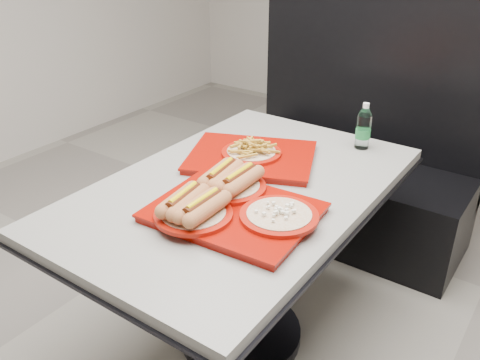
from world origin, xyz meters
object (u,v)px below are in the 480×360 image
Objects in this scene: booth_bench at (353,165)px; tray_near at (229,203)px; diner_table at (241,222)px; tray_far at (251,154)px; water_bottle at (363,129)px.

tray_near is (0.09, -1.29, 0.39)m from booth_bench.
booth_bench reaches higher than tray_near.
tray_near is (0.09, -0.20, 0.21)m from diner_table.
tray_near reaches higher than tray_far.
water_bottle is (0.23, -0.52, 0.43)m from booth_bench.
booth_bench is 0.98m from tray_far.
tray_near is at bearing -86.01° from booth_bench.
diner_table is 7.13× the size of water_bottle.
diner_table is 0.30m from tray_near.
tray_near is 2.75× the size of water_bottle.
water_bottle is at bearing 50.55° from tray_far.
water_bottle is at bearing 79.79° from tray_near.
tray_far is at bearing -95.33° from booth_bench.
tray_near is at bearing -65.35° from diner_table.
tray_near reaches higher than diner_table.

